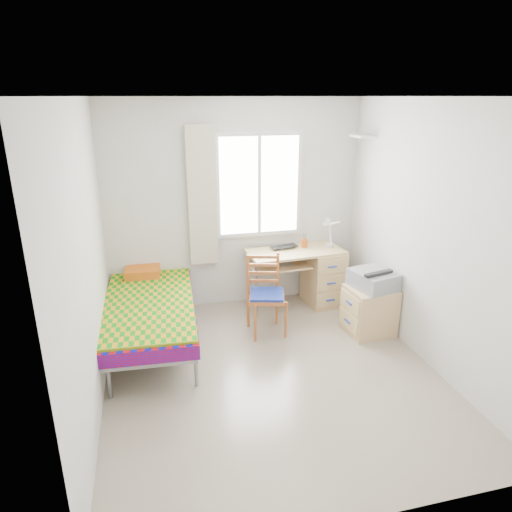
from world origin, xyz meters
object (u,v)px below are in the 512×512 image
Objects in this scene: printer at (373,279)px; bed at (149,304)px; desk at (318,274)px; chair at (266,290)px; cabinet at (369,310)px.

bed is at bearing 156.37° from printer.
bed reaches higher than desk.
chair reaches higher than cabinet.
bed is 1.32m from chair.
desk is at bearing 103.22° from cabinet.
chair is 1.21m from cabinet.
cabinet is at bearing -157.58° from printer.
printer is at bearing 32.12° from cabinet.
cabinet is 0.99× the size of printer.
desk is at bearing 15.40° from bed.
desk is 2.24× the size of printer.
desk is 1.03m from chair.
desk is 0.95m from cabinet.
bed is at bearing -172.08° from desk.
printer reaches higher than cabinet.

